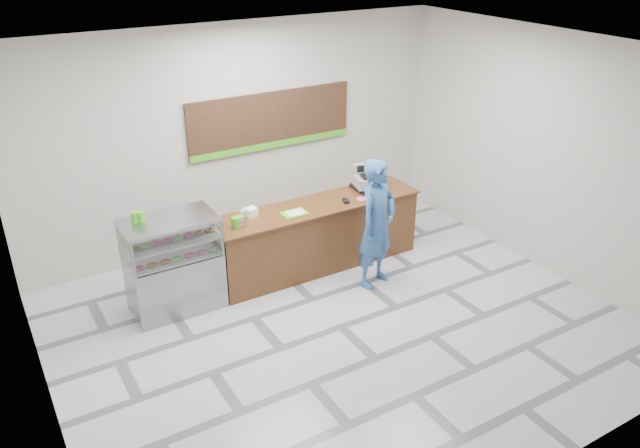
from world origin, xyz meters
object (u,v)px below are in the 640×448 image
display_case (173,264)px  serving_tray (294,213)px  sales_counter (317,236)px  customer (377,224)px  cash_register (367,180)px

display_case → serving_tray: display_case is taller
sales_counter → customer: bearing=-60.4°
serving_tray → customer: (0.92, -0.73, -0.09)m
display_case → customer: bearing=-17.4°
display_case → cash_register: cash_register is taller
cash_register → customer: size_ratio=0.26×
cash_register → serving_tray: bearing=-156.3°
cash_register → serving_tray: (-1.42, -0.25, -0.13)m
sales_counter → cash_register: size_ratio=6.56×
cash_register → serving_tray: cash_register is taller
sales_counter → serving_tray: (-0.44, -0.11, 0.52)m
sales_counter → customer: 1.07m
serving_tray → sales_counter: bearing=14.9°
display_case → serving_tray: 1.82m
cash_register → customer: (-0.50, -0.99, -0.22)m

